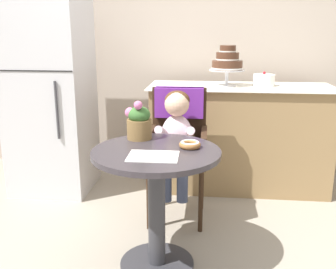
# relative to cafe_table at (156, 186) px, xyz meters

# --- Properties ---
(ground_plane) EXTENTS (8.00, 8.00, 0.00)m
(ground_plane) POSITION_rel_cafe_table_xyz_m (0.00, 0.00, -0.51)
(ground_plane) COLOR gray
(back_wall) EXTENTS (4.80, 0.10, 2.70)m
(back_wall) POSITION_rel_cafe_table_xyz_m (0.00, 1.85, 0.84)
(back_wall) COLOR #B2A393
(back_wall) RESTS_ON ground
(cafe_table) EXTENTS (0.72, 0.72, 0.72)m
(cafe_table) POSITION_rel_cafe_table_xyz_m (0.00, 0.00, 0.00)
(cafe_table) COLOR #332D33
(cafe_table) RESTS_ON ground
(wicker_chair) EXTENTS (0.42, 0.45, 0.95)m
(wicker_chair) POSITION_rel_cafe_table_xyz_m (0.07, 0.71, 0.13)
(wicker_chair) COLOR #332114
(wicker_chair) RESTS_ON ground
(seated_child) EXTENTS (0.27, 0.32, 0.73)m
(seated_child) POSITION_rel_cafe_table_xyz_m (0.07, 0.55, 0.17)
(seated_child) COLOR silver
(seated_child) RESTS_ON ground
(paper_napkin) EXTENTS (0.27, 0.20, 0.00)m
(paper_napkin) POSITION_rel_cafe_table_xyz_m (-0.00, -0.12, 0.21)
(paper_napkin) COLOR white
(paper_napkin) RESTS_ON cafe_table
(donut_front) EXTENTS (0.12, 0.12, 0.04)m
(donut_front) POSITION_rel_cafe_table_xyz_m (0.18, 0.06, 0.23)
(donut_front) COLOR #936033
(donut_front) RESTS_ON cafe_table
(flower_vase) EXTENTS (0.16, 0.15, 0.24)m
(flower_vase) POSITION_rel_cafe_table_xyz_m (-0.13, 0.22, 0.32)
(flower_vase) COLOR brown
(flower_vase) RESTS_ON cafe_table
(display_counter) EXTENTS (1.56, 0.62, 0.90)m
(display_counter) POSITION_rel_cafe_table_xyz_m (0.55, 1.30, -0.05)
(display_counter) COLOR #93754C
(display_counter) RESTS_ON ground
(tiered_cake_stand) EXTENTS (0.30, 0.30, 0.34)m
(tiered_cake_stand) POSITION_rel_cafe_table_xyz_m (0.43, 1.30, 0.59)
(tiered_cake_stand) COLOR silver
(tiered_cake_stand) RESTS_ON display_counter
(round_layer_cake) EXTENTS (0.18, 0.18, 0.12)m
(round_layer_cake) POSITION_rel_cafe_table_xyz_m (0.74, 1.33, 0.44)
(round_layer_cake) COLOR white
(round_layer_cake) RESTS_ON display_counter
(refrigerator) EXTENTS (0.64, 0.63, 1.70)m
(refrigerator) POSITION_rel_cafe_table_xyz_m (-1.05, 1.10, 0.34)
(refrigerator) COLOR silver
(refrigerator) RESTS_ON ground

